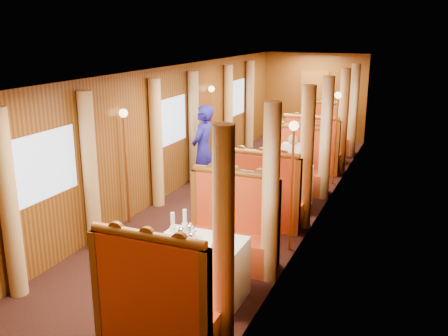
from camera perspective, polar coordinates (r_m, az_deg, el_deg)
The scene contains 48 objects.
floor at distance 9.56m, azimuth 2.09°, elevation -3.80°, with size 3.00×12.00×0.01m, color black, non-canonical shape.
ceiling at distance 9.04m, azimuth 2.25°, elevation 11.31°, with size 3.00×12.00×0.01m, color silver, non-canonical shape.
wall_far at distance 14.92m, azimuth 10.26°, elevation 8.02°, with size 3.00×2.50×0.01m, color brown, non-canonical shape.
wall_left at distance 9.83m, azimuth -6.09°, elevation 4.23°, with size 12.00×2.50×0.01m, color brown, non-canonical shape.
wall_right at distance 8.83m, azimuth 11.35°, elevation 2.68°, with size 12.00×2.50×0.01m, color brown, non-canonical shape.
doorway_far at distance 14.92m, azimuth 10.18°, elevation 7.06°, with size 0.80×0.04×2.00m, color brown.
table_near at distance 6.18m, azimuth -2.75°, elevation -11.52°, with size 1.05×0.72×0.75m, color white.
banquette_near_fwd at distance 5.37m, azimuth -7.51°, elevation -15.58°, with size 1.30×0.55×1.34m.
banquette_near_aft at distance 7.00m, azimuth 0.79°, elevation -7.65°, with size 1.30×0.55×1.34m.
table_mid at distance 9.22m, azimuth 6.49°, elevation -2.18°, with size 1.05×0.72×0.75m, color white.
banquette_mid_fwd at distance 8.29m, azimuth 4.55°, elevation -3.87°, with size 1.30×0.55×1.34m.
banquette_mid_aft at distance 10.15m, azimuth 8.08°, elevation -0.27°, with size 1.30×0.55×1.34m.
table_far at distance 12.51m, azimuth 10.94°, elevation 2.44°, with size 1.05×0.72×0.75m, color white.
banquette_far_fwd at distance 11.53m, azimuth 9.92°, elevation 1.60°, with size 1.30×0.55×1.34m.
banquette_far_aft at distance 13.47m, azimuth 11.84°, elevation 3.55°, with size 1.30×0.55×1.34m.
tea_tray at distance 5.99m, azimuth -4.34°, elevation -8.38°, with size 0.34×0.26×0.01m, color silver.
teapot_left at distance 6.01m, azimuth -4.84°, elevation -7.69°, with size 0.17×0.12×0.13m, color silver, non-canonical shape.
teapot_right at distance 5.91m, azimuth -3.69°, elevation -8.21°, with size 0.14×0.11×0.12m, color silver, non-canonical shape.
teapot_back at distance 6.07m, azimuth -3.85°, elevation -7.39°, with size 0.18×0.13×0.14m, color silver, non-canonical shape.
fruit_plate at distance 5.80m, azimuth -0.76°, elevation -9.08°, with size 0.23×0.23×0.05m.
cup_inboard at distance 6.23m, azimuth -5.86°, elevation -6.46°, with size 0.08×0.08×0.26m.
cup_outboard at distance 6.32m, azimuth -4.49°, elevation -6.10°, with size 0.08×0.08×0.26m.
rose_vase_mid at distance 9.09m, azimuth 6.71°, elevation 1.17°, with size 0.06×0.06×0.36m.
rose_vase_far at distance 12.43m, azimuth 10.93°, elevation 4.95°, with size 0.06×0.06×0.36m.
window_left_near at distance 6.98m, azimuth -19.74°, elevation 0.27°, with size 1.20×0.90×0.01m, color #97ADCD, non-canonical shape.
curtain_left_near_a at distance 6.46m, azimuth -23.39°, elevation -3.90°, with size 0.22×0.22×2.35m, color tan.
curtain_left_near_b at distance 7.56m, azimuth -15.05°, elevation -0.35°, with size 0.22×0.22×2.35m, color tan.
window_right_near at distance 5.50m, azimuth 4.06°, elevation -2.87°, with size 1.20×0.90×0.01m, color #97ADCD, non-canonical shape.
curtain_right_near_a at distance 4.95m, azimuth -0.05°, elevation -8.42°, with size 0.22×0.22×2.35m, color tan.
curtain_right_near_b at distance 6.33m, azimuth 5.35°, elevation -3.01°, with size 0.22×0.22×2.35m, color tan.
window_left_mid at distance 9.78m, azimuth -6.05°, elevation 5.37°, with size 1.20×0.90×0.01m, color #97ADCD, non-canonical shape.
curtain_left_mid_a at distance 9.12m, azimuth -7.73°, elevation 2.79°, with size 0.22×0.22×2.35m, color tan.
curtain_left_mid_b at distance 10.47m, azimuth -3.47°, elevation 4.58°, with size 0.22×0.22×2.35m, color tan.
window_right_mid at distance 8.79m, azimuth 11.32°, elevation 3.96°, with size 1.20×0.90×0.01m, color #97ADCD, non-canonical shape.
curtain_right_mid_a at distance 8.13m, azimuth 9.40°, elevation 1.11°, with size 0.22×0.22×2.35m, color tan.
curtain_right_mid_b at distance 9.61m, azimuth 11.54°, elevation 3.28°, with size 0.22×0.22×2.35m, color tan.
window_left_far at distance 12.93m, azimuth 1.37°, elevation 8.00°, with size 1.20×0.90×0.01m, color #97ADCD, non-canonical shape.
curtain_left_far_a at distance 12.21m, azimuth 0.50°, elevation 6.23°, with size 0.22×0.22×2.35m, color tan.
curtain_left_far_b at distance 13.65m, azimuth 2.96°, elevation 7.23°, with size 0.22×0.22×2.35m, color tan.
window_right_far at distance 12.19m, azimuth 14.61°, elevation 7.02°, with size 1.20×0.90×0.01m, color #97ADCD, non-canonical shape.
curtain_right_far_a at distance 11.49m, azimuth 13.43°, elevation 5.19°, with size 0.22×0.22×2.35m, color tan.
curtain_right_far_b at distance 13.01m, azimuth 14.56°, elevation 6.32°, with size 0.22×0.22×2.35m, color tan.
sconce_left_fore at distance 8.28m, azimuth -11.24°, elevation 2.78°, with size 0.14×0.14×1.95m.
sconce_right_fore at distance 7.16m, azimuth 7.84°, elevation 0.89°, with size 0.14×0.14×1.95m.
sconce_left_aft at distance 11.30m, azimuth -1.44°, elevation 6.53°, with size 0.14×0.14×1.95m.
sconce_right_aft at distance 10.51m, azimuth 12.75°, elevation 5.43°, with size 0.14×0.14×1.95m.
steward at distance 9.78m, azimuth -2.39°, elevation 2.07°, with size 0.65×0.42×1.77m, color navy.
passenger at distance 9.82m, azimuth 7.77°, elevation 1.12°, with size 0.40×0.44×0.76m.
Camera 1 is at (3.10, -8.46, 3.21)m, focal length 40.00 mm.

